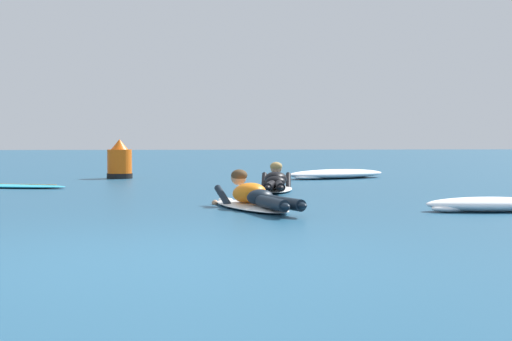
{
  "coord_description": "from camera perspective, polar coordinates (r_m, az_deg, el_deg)",
  "views": [
    {
      "loc": [
        0.13,
        -5.34,
        0.86
      ],
      "look_at": [
        1.4,
        5.78,
        0.42
      ],
      "focal_mm": 51.61,
      "sensor_mm": 36.0,
      "label": 1
    }
  ],
  "objects": [
    {
      "name": "whitewater_mid_right",
      "position": [
        9.5,
        17.64,
        -2.54
      ],
      "size": [
        1.61,
        0.65,
        0.18
      ],
      "color": "white",
      "rests_on": "ground"
    },
    {
      "name": "surfer_near",
      "position": [
        9.34,
        -0.21,
        -2.19
      ],
      "size": [
        1.11,
        2.42,
        0.53
      ],
      "color": "white",
      "rests_on": "ground"
    },
    {
      "name": "whitewater_mid_left",
      "position": [
        17.24,
        6.25,
        -0.28
      ],
      "size": [
        2.77,
        1.96,
        0.21
      ],
      "color": "white",
      "rests_on": "ground"
    },
    {
      "name": "ground_plane",
      "position": [
        15.36,
        -7.0,
        -0.97
      ],
      "size": [
        120.0,
        120.0,
        0.0
      ],
      "primitive_type": "plane",
      "color": "navy"
    },
    {
      "name": "drifting_surfboard",
      "position": [
        14.42,
        -18.64,
        -1.14
      ],
      "size": [
        2.35,
        1.36,
        0.16
      ],
      "color": "#2DB2D1",
      "rests_on": "ground"
    },
    {
      "name": "surfer_far",
      "position": [
        12.79,
        1.53,
        -0.98
      ],
      "size": [
        0.89,
        2.51,
        0.55
      ],
      "color": "white",
      "rests_on": "ground"
    },
    {
      "name": "channel_marker_buoy",
      "position": [
        17.37,
        -10.53,
        0.56
      ],
      "size": [
        0.6,
        0.6,
        0.92
      ],
      "color": "#EA5B0F",
      "rests_on": "ground"
    }
  ]
}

